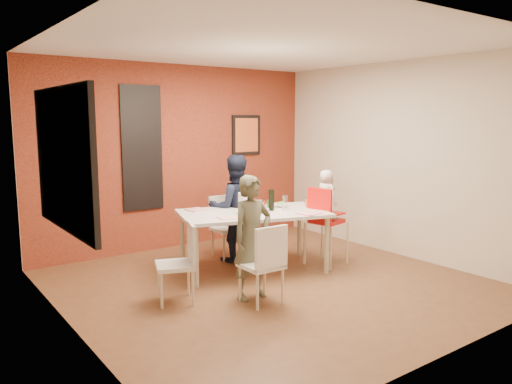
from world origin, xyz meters
TOP-DOWN VIEW (x-y plane):
  - ground at (0.00, 0.00)m, footprint 4.50×4.50m
  - ceiling at (0.00, 0.00)m, footprint 4.50×4.50m
  - wall_back at (0.00, 2.25)m, footprint 4.50×0.02m
  - wall_front at (0.00, -2.25)m, footprint 4.50×0.02m
  - wall_left at (-2.25, 0.00)m, footprint 0.02×4.50m
  - wall_right at (2.25, 0.00)m, footprint 0.02×4.50m
  - brick_accent_wall at (0.00, 2.23)m, footprint 4.50×0.02m
  - picture_window_frame at (-2.22, 0.20)m, footprint 0.05×1.70m
  - picture_window_pane at (-2.21, 0.20)m, footprint 0.02×1.55m
  - glassblock_strip at (-0.60, 2.21)m, footprint 0.55×0.03m
  - glassblock_surround at (-0.60, 2.21)m, footprint 0.60×0.03m
  - art_print_frame at (1.20, 2.21)m, footprint 0.54×0.03m
  - art_print_canvas at (1.20, 2.19)m, footprint 0.44×0.01m
  - dining_table at (0.15, 0.56)m, footprint 2.03×1.50m
  - chair_near at (-0.45, -0.48)m, footprint 0.40×0.40m
  - chair_far at (0.21, 1.31)m, footprint 0.41×0.41m
  - chair_left at (-1.10, 0.10)m, footprint 0.50×0.50m
  - high_chair at (1.03, 0.19)m, footprint 0.51×0.51m
  - child_near at (-0.45, -0.24)m, footprint 0.50×0.33m
  - child_far at (0.20, 1.07)m, footprint 0.85×0.76m
  - toddler at (1.06, 0.20)m, footprint 0.21×0.32m
  - plate_near_left at (-0.35, 0.40)m, footprint 0.25×0.25m
  - plate_far_mid at (0.28, 0.83)m, footprint 0.24×0.24m
  - plate_near_right at (0.62, 0.05)m, footprint 0.29×0.29m
  - plate_far_left at (-0.38, 1.08)m, footprint 0.26×0.26m
  - salad_bowl_a at (0.19, 0.46)m, footprint 0.26×0.26m
  - salad_bowl_b at (0.65, 0.62)m, footprint 0.25×0.25m
  - wine_bottle at (0.38, 0.49)m, footprint 0.07×0.07m
  - wine_glass_a at (0.12, 0.39)m, footprint 0.06×0.06m
  - wine_glass_b at (0.55, 0.42)m, footprint 0.07×0.07m
  - paper_towel_roll at (-0.04, 0.51)m, footprint 0.12×0.12m
  - condiment_red at (0.27, 0.49)m, footprint 0.03×0.03m
  - condiment_green at (0.38, 0.56)m, footprint 0.03×0.03m
  - condiment_brown at (0.29, 0.60)m, footprint 0.03×0.03m
  - sippy_cup at (0.91, 0.40)m, footprint 0.06×0.06m

SIDE VIEW (x-z plane):
  - ground at x=0.00m, z-range 0.00..0.00m
  - chair_left at x=-1.10m, z-range 0.05..0.89m
  - chair_near at x=-0.45m, z-range 0.05..0.89m
  - chair_far at x=0.21m, z-range 0.05..0.90m
  - high_chair at x=1.03m, z-range 0.10..1.14m
  - child_near at x=-0.45m, z-range 0.00..1.33m
  - dining_table at x=0.15m, z-range 0.31..1.07m
  - child_far at x=0.20m, z-range 0.00..1.44m
  - plate_far_mid at x=0.28m, z-range 0.76..0.77m
  - plate_near_left at x=-0.35m, z-range 0.76..0.77m
  - plate_far_left at x=-0.38m, z-range 0.76..0.77m
  - plate_near_right at x=0.62m, z-range 0.76..0.77m
  - salad_bowl_b at x=0.65m, z-range 0.76..0.80m
  - salad_bowl_a at x=0.19m, z-range 0.76..0.81m
  - sippy_cup at x=0.91m, z-range 0.76..0.86m
  - condiment_brown at x=0.29m, z-range 0.76..0.88m
  - condiment_green at x=0.38m, z-range 0.76..0.88m
  - condiment_red at x=0.27m, z-range 0.76..0.89m
  - wine_glass_a at x=0.12m, z-range 0.76..0.94m
  - wine_glass_b at x=0.55m, z-range 0.76..0.94m
  - paper_towel_roll at x=-0.04m, z-range 0.76..1.02m
  - wine_bottle at x=0.38m, z-range 0.76..1.03m
  - toddler at x=1.06m, z-range 0.61..1.26m
  - wall_back at x=0.00m, z-range 0.00..2.70m
  - wall_front at x=0.00m, z-range 0.00..2.70m
  - wall_left at x=-2.25m, z-range 0.00..2.70m
  - wall_right at x=2.25m, z-range 0.00..2.70m
  - brick_accent_wall at x=0.00m, z-range 0.00..2.70m
  - glassblock_strip at x=-0.60m, z-range 0.65..2.35m
  - glassblock_surround at x=-0.60m, z-range 0.62..2.38m
  - picture_window_frame at x=-2.22m, z-range 0.90..2.20m
  - picture_window_pane at x=-2.21m, z-range 0.98..2.12m
  - art_print_frame at x=1.20m, z-range 1.33..1.97m
  - art_print_canvas at x=1.20m, z-range 1.38..1.92m
  - ceiling at x=0.00m, z-range 2.69..2.71m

